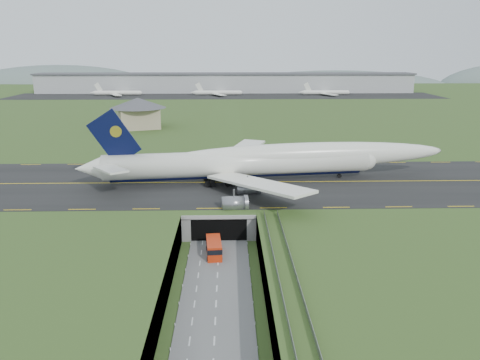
{
  "coord_description": "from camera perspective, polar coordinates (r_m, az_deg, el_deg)",
  "views": [
    {
      "loc": [
        2.23,
        -85.56,
        39.96
      ],
      "look_at": [
        4.81,
        20.0,
        10.38
      ],
      "focal_mm": 35.0,
      "sensor_mm": 36.0,
      "label": 1
    }
  ],
  "objects": [
    {
      "name": "shuttle_tram",
      "position": [
        94.58,
        -3.2,
        -8.22
      ],
      "size": [
        3.52,
        7.9,
        3.13
      ],
      "rotation": [
        0.0,
        0.0,
        0.08
      ],
      "color": "red",
      "rests_on": "ground"
    },
    {
      "name": "taxiway",
      "position": [
        123.33,
        -2.38,
        -0.3
      ],
      "size": [
        800.0,
        44.0,
        0.18
      ],
      "primitive_type": "cube",
      "color": "black",
      "rests_on": "airfield_deck"
    },
    {
      "name": "service_building",
      "position": [
        214.33,
        -12.31,
        8.33
      ],
      "size": [
        30.99,
        30.99,
        13.41
      ],
      "rotation": [
        0.0,
        0.0,
        0.31
      ],
      "color": "tan",
      "rests_on": "ground"
    },
    {
      "name": "trench_road",
      "position": [
        87.68,
        -2.76,
        -11.41
      ],
      "size": [
        12.0,
        75.0,
        0.2
      ],
      "primitive_type": "cube",
      "color": "slate",
      "rests_on": "ground"
    },
    {
      "name": "guideway",
      "position": [
        75.45,
        5.55,
        -11.76
      ],
      "size": [
        3.0,
        53.0,
        7.05
      ],
      "color": "#A8A8A3",
      "rests_on": "ground"
    },
    {
      "name": "ground",
      "position": [
        94.46,
        -2.66,
        -9.39
      ],
      "size": [
        900.0,
        900.0,
        0.0
      ],
      "primitive_type": "plane",
      "color": "#394E1F",
      "rests_on": "ground"
    },
    {
      "name": "tunnel_portal",
      "position": [
        108.66,
        -2.5,
        -4.06
      ],
      "size": [
        17.0,
        22.3,
        6.0
      ],
      "color": "gray",
      "rests_on": "ground"
    },
    {
      "name": "distant_hills",
      "position": [
        521.15,
        5.55,
        10.74
      ],
      "size": [
        700.0,
        91.0,
        60.0
      ],
      "color": "slate",
      "rests_on": "ground"
    },
    {
      "name": "jumbo_jet",
      "position": [
        123.24,
        3.07,
        2.32
      ],
      "size": [
        98.33,
        62.2,
        20.73
      ],
      "rotation": [
        0.0,
        0.0,
        0.13
      ],
      "color": "white",
      "rests_on": "ground"
    },
    {
      "name": "cargo_terminal",
      "position": [
        385.86,
        -1.77,
        11.78
      ],
      "size": [
        320.0,
        67.0,
        15.6
      ],
      "color": "#B2B2B2",
      "rests_on": "ground"
    },
    {
      "name": "airfield_deck",
      "position": [
        93.23,
        -2.68,
        -7.72
      ],
      "size": [
        800.0,
        800.0,
        6.0
      ],
      "primitive_type": "cube",
      "color": "gray",
      "rests_on": "ground"
    }
  ]
}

